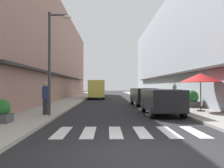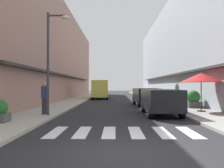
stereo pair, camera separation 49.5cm
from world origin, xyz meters
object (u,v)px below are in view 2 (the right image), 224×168
Objects in this scene: planter_far at (164,95)px; planter_midblock at (193,99)px; cafe_umbrella at (201,78)px; pedestrian_walking_near at (44,97)px; delivery_van at (100,88)px; pedestrian_walking_far at (177,93)px; parked_car_mid at (146,95)px; parked_car_near at (161,99)px; street_lamp at (52,52)px.

planter_midblock is at bearing -84.92° from planter_far.
cafe_umbrella is 9.22m from pedestrian_walking_near.
delivery_van reaches higher than pedestrian_walking_far.
parked_car_mid is at bearing 115.85° from cafe_umbrella.
parked_car_near is 6.48m from street_lamp.
street_lamp is 4.41× the size of planter_midblock.
pedestrian_walking_far is at bearing 17.28° from parked_car_mid.
street_lamp is 3.00× the size of pedestrian_walking_far.
planter_midblock is 10.28m from pedestrian_walking_near.
pedestrian_walking_near is at bearing -128.26° from planter_far.
planter_midblock is 3.73m from pedestrian_walking_far.
planter_far is at bearing -15.68° from pedestrian_walking_far.
parked_car_near is at bearing -102.74° from planter_far.
planter_midblock is at bearing -43.17° from parked_car_mid.
street_lamp is at bearing -167.05° from cafe_umbrella.
cafe_umbrella reaches higher than pedestrian_walking_near.
planter_far is 0.68× the size of pedestrian_walking_far.
pedestrian_walking_near is (-9.41, -4.13, 0.35)m from planter_midblock.
parked_car_near is 3.46× the size of planter_midblock.
pedestrian_walking_far reaches higher than parked_car_mid.
parked_car_mid is at bearing 90.00° from parked_car_near.
parked_car_near is at bearing 135.52° from pedestrian_walking_far.
pedestrian_walking_near reaches higher than parked_car_near.
cafe_umbrella is (2.62, -5.41, 1.23)m from parked_car_mid.
pedestrian_walking_far is (9.22, 7.83, 0.02)m from pedestrian_walking_near.
parked_car_near is 2.35× the size of pedestrian_walking_far.
street_lamp reaches higher than cafe_umbrella.
parked_car_near is 6.36m from parked_car_mid.
planter_midblock is at bearing 159.71° from pedestrian_walking_far.
street_lamp reaches higher than parked_car_near.
planter_far is (-0.62, 7.02, 0.00)m from planter_midblock.
delivery_van is 17.95m from street_lamp.
planter_far is at bearing 77.26° from parked_car_near.
parked_car_mid is at bearing -119.65° from planter_far.
pedestrian_walking_near is (-8.79, -11.14, 0.35)m from planter_far.
delivery_van reaches higher than pedestrian_walking_near.
pedestrian_walking_near is (-1.93, -17.36, -0.36)m from delivery_van.
street_lamp is 2.45m from pedestrian_walking_near.
planter_far is (8.28, 11.56, -2.71)m from street_lamp.
cafe_umbrella is 1.41× the size of pedestrian_walking_near.
parked_car_mid is at bearing 158.44° from pedestrian_walking_near.
planter_midblock is (3.01, -2.82, -0.22)m from parked_car_mid.
planter_midblock is (0.39, 2.58, -1.46)m from cafe_umbrella.
street_lamp is at bearing -125.63° from planter_far.
street_lamp is at bearing -170.37° from parked_car_near.
pedestrian_walking_near is at bearing -132.65° from parked_car_mid.
delivery_van is 2.21× the size of cafe_umbrella.
pedestrian_walking_near is (-0.50, 0.41, -2.36)m from street_lamp.
pedestrian_walking_near is 0.98× the size of pedestrian_walking_far.
delivery_van is at bearing 137.77° from planter_far.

